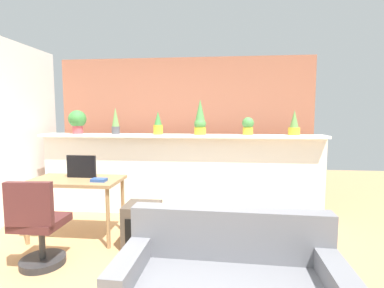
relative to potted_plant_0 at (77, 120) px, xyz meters
The scene contains 14 objects.
divider_wall 1.81m from the potted_plant_0, ahead, with size 4.30×0.16×1.20m, color white.
plant_shelf 1.62m from the potted_plant_0, ahead, with size 4.30×0.36×0.04m, color white.
brick_wall_behind 1.73m from the potted_plant_0, 21.52° to the left, with size 4.30×0.10×2.50m, color #AD664C.
potted_plant_0 is the anchor object (origin of this frame).
potted_plant_1 0.62m from the potted_plant_0, ahead, with size 0.12×0.12×0.41m.
potted_plant_2 1.29m from the potted_plant_0, ahead, with size 0.14×0.14×0.35m.
potted_plant_3 1.93m from the potted_plant_0, ahead, with size 0.17×0.17×0.53m.
potted_plant_4 2.63m from the potted_plant_0, ahead, with size 0.17×0.17×0.26m.
potted_plant_5 3.30m from the potted_plant_0, ahead, with size 0.17×0.17×0.37m.
desk 1.33m from the potted_plant_0, 64.76° to the right, with size 1.10×0.60×0.75m.
tv_monitor 1.16m from the potted_plant_0, 60.99° to the right, with size 0.37×0.04×0.28m, color black.
office_chair 2.05m from the potted_plant_0, 75.77° to the right, with size 0.46×0.46×0.91m.
side_cube_shelf 2.11m from the potted_plant_0, 39.96° to the right, with size 0.40×0.41×0.50m.
book_on_desk 1.51m from the potted_plant_0, 53.40° to the right, with size 0.17×0.12×0.04m, color #2D4C8C.
Camera 1 is at (0.64, -2.32, 1.53)m, focal length 26.83 mm.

